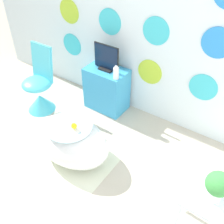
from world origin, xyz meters
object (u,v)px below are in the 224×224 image
object	(u,v)px
bathtub	(71,141)
tv	(106,59)
vase	(116,73)
potted_plant_left	(218,185)
chair	(40,92)

from	to	relation	value
bathtub	tv	world-z (taller)	tv
tv	vase	size ratio (longest dim) A/B	2.12
bathtub	tv	bearing A→B (deg)	102.18
potted_plant_left	tv	bearing A→B (deg)	148.57
vase	bathtub	bearing A→B (deg)	-90.95
chair	vase	size ratio (longest dim) A/B	5.38
chair	potted_plant_left	xyz separation A→B (m)	(2.35, -0.49, 0.44)
vase	potted_plant_left	world-z (taller)	potted_plant_left
tv	vase	bearing A→B (deg)	-26.48
chair	potted_plant_left	size ratio (longest dim) A/B	3.38
tv	potted_plant_left	world-z (taller)	tv
bathtub	potted_plant_left	xyz separation A→B (m)	(1.45, -0.08, 0.47)
vase	potted_plant_left	distance (m)	1.70
chair	potted_plant_left	bearing A→B (deg)	-11.68
tv	chair	bearing A→B (deg)	-142.97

